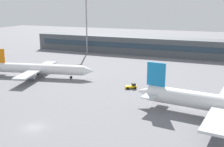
{
  "coord_description": "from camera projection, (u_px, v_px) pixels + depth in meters",
  "views": [
    {
      "loc": [
        36.82,
        -45.44,
        26.07
      ],
      "look_at": [
        2.12,
        40.0,
        3.0
      ],
      "focal_mm": 44.79,
      "sensor_mm": 36.0,
      "label": 1
    }
  ],
  "objects": [
    {
      "name": "airplane_mid",
      "position": [
        40.0,
        69.0,
        101.42
      ],
      "size": [
        40.31,
        28.5,
        10.05
      ],
      "color": "white",
      "rests_on": "ground_plane"
    },
    {
      "name": "baggage_tug_yellow",
      "position": [
        132.0,
        86.0,
        88.26
      ],
      "size": [
        3.84,
        3.21,
        1.75
      ],
      "color": "#F2B20C",
      "rests_on": "ground_plane"
    },
    {
      "name": "floodlight_tower_west",
      "position": [
        86.0,
        22.0,
        148.19
      ],
      "size": [
        3.2,
        0.8,
        29.36
      ],
      "color": "gray",
      "rests_on": "ground_plane"
    },
    {
      "name": "terminal_building",
      "position": [
        149.0,
        46.0,
        147.07
      ],
      "size": [
        130.09,
        12.13,
        9.0
      ],
      "color": "#4C5156",
      "rests_on": "ground_plane"
    },
    {
      "name": "ground_plane",
      "position": [
        106.0,
        81.0,
        96.56
      ],
      "size": [
        400.0,
        400.0,
        0.0
      ],
      "primitive_type": "plane",
      "color": "slate"
    }
  ]
}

